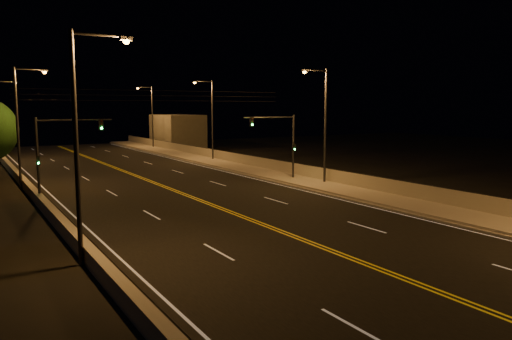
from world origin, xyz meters
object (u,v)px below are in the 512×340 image
streetlight_1 (323,119)px  streetlight_3 (151,113)px  traffic_signal_left (54,149)px  traffic_signal_right (284,139)px  streetlight_5 (21,120)px  streetlight_2 (210,115)px  streetlight_4 (82,132)px

streetlight_1 → streetlight_3: (0.00, 42.20, 0.00)m
streetlight_1 → traffic_signal_left: bearing=170.5°
streetlight_1 → traffic_signal_right: 4.15m
streetlight_1 → streetlight_5: size_ratio=1.00×
traffic_signal_right → traffic_signal_left: 18.74m
streetlight_1 → traffic_signal_left: size_ratio=1.64×
streetlight_1 → streetlight_3: 42.20m
streetlight_5 → traffic_signal_left: streetlight_5 is taller
streetlight_3 → streetlight_5: (-21.46, -31.45, 0.00)m
streetlight_1 → streetlight_5: (-21.46, 10.76, 0.00)m
streetlight_5 → traffic_signal_left: (1.16, -7.35, -1.79)m
streetlight_2 → streetlight_4: (-21.46, -32.50, 0.00)m
streetlight_5 → traffic_signal_right: (19.90, -7.35, -1.79)m
streetlight_3 → traffic_signal_right: streetlight_3 is taller
streetlight_5 → traffic_signal_right: bearing=-20.3°
streetlight_4 → traffic_signal_right: streetlight_4 is taller
streetlight_1 → streetlight_5: bearing=153.4°
streetlight_4 → traffic_signal_left: 14.90m
streetlight_4 → streetlight_5: size_ratio=1.00×
traffic_signal_left → traffic_signal_right: bearing=0.0°
streetlight_3 → traffic_signal_right: 38.87m
streetlight_5 → streetlight_3: bearing=55.7°
streetlight_1 → traffic_signal_right: (-1.56, 3.40, -1.79)m
streetlight_1 → streetlight_3: same height
streetlight_4 → streetlight_1: bearing=27.9°
streetlight_5 → traffic_signal_right: 21.29m
streetlight_5 → traffic_signal_left: size_ratio=1.64×
streetlight_1 → streetlight_4: same height
streetlight_2 → streetlight_4: size_ratio=1.00×
streetlight_1 → traffic_signal_right: bearing=114.7°
traffic_signal_left → streetlight_1: bearing=-9.5°
traffic_signal_right → streetlight_4: bearing=-143.5°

